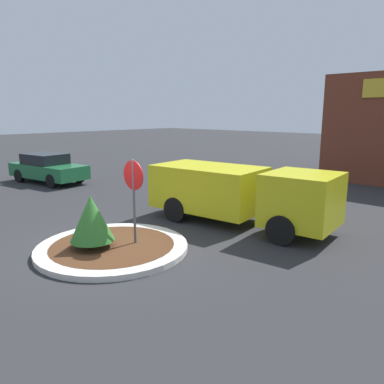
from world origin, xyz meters
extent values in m
plane|color=#2D2D30|center=(0.00, 0.00, 0.00)|extent=(120.00, 120.00, 0.00)
cylinder|color=beige|center=(0.00, 0.00, 0.07)|extent=(4.09, 4.09, 0.15)
cylinder|color=#4C2D19|center=(0.00, 0.00, 0.08)|extent=(3.35, 3.35, 0.15)
cylinder|color=#4C4C51|center=(0.32, 0.53, 1.23)|extent=(0.07, 0.07, 2.46)
cylinder|color=#B71414|center=(0.32, 0.53, 2.04)|extent=(0.80, 0.03, 0.80)
cylinder|color=brown|center=(-0.23, -0.47, 0.25)|extent=(0.08, 0.08, 0.19)
cone|color=#2D6B28|center=(-0.23, -0.47, 0.95)|extent=(1.16, 1.16, 1.22)
cube|color=gold|center=(3.23, 4.48, 1.17)|extent=(2.18, 2.24, 1.56)
cube|color=gold|center=(-0.10, 4.14, 1.13)|extent=(3.92, 2.52, 1.49)
cube|color=black|center=(3.92, 4.55, 1.44)|extent=(0.23, 1.83, 0.55)
cylinder|color=black|center=(2.94, 5.45, 0.43)|extent=(0.88, 0.32, 0.86)
cylinder|color=black|center=(3.15, 3.47, 0.43)|extent=(0.88, 0.32, 0.86)
cylinder|color=black|center=(-0.88, 5.06, 0.43)|extent=(0.88, 0.32, 0.86)
cylinder|color=black|center=(-0.68, 3.08, 0.43)|extent=(0.88, 0.32, 0.86)
cube|color=#1E6638|center=(-10.90, 3.67, 0.65)|extent=(4.78, 2.45, 0.70)
cube|color=black|center=(-11.13, 3.64, 1.27)|extent=(2.40, 1.90, 0.55)
cylinder|color=black|center=(-9.62, 4.70, 0.35)|extent=(0.72, 0.30, 0.70)
cylinder|color=black|center=(-9.38, 3.04, 0.35)|extent=(0.72, 0.30, 0.70)
cylinder|color=black|center=(-12.42, 4.30, 0.35)|extent=(0.72, 0.30, 0.70)
cylinder|color=black|center=(-12.18, 2.64, 0.35)|extent=(0.72, 0.30, 0.70)
camera|label=1|loc=(8.15, -5.62, 3.66)|focal=35.00mm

